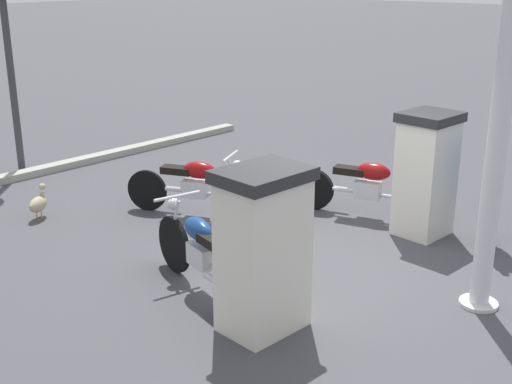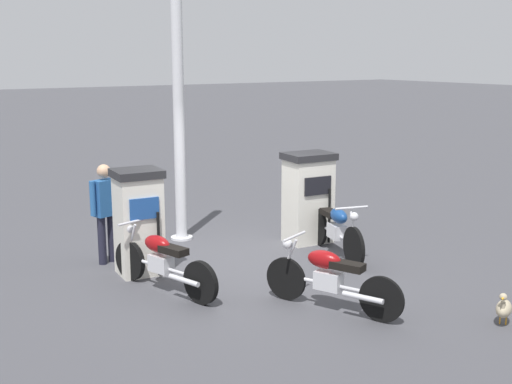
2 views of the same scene
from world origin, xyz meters
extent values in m
plane|color=#424247|center=(0.00, 0.00, 0.00)|extent=(120.00, 120.00, 0.00)
cube|color=silver|center=(-0.48, -1.63, 0.76)|extent=(0.63, 0.69, 1.51)
cube|color=#1E478C|center=(-0.18, -1.65, 1.09)|extent=(0.07, 0.45, 0.32)
cube|color=#262628|center=(-0.48, -1.63, 1.57)|extent=(0.69, 0.76, 0.12)
cylinder|color=black|center=(-0.13, -1.46, 0.53)|extent=(0.05, 0.05, 0.98)
cube|color=silver|center=(-0.48, 1.63, 0.75)|extent=(0.65, 0.81, 1.50)
cube|color=black|center=(-0.18, 1.60, 1.08)|extent=(0.08, 0.54, 0.32)
cube|color=#262628|center=(-0.48, 1.63, 1.56)|extent=(0.71, 0.89, 0.12)
cylinder|color=black|center=(-0.12, 1.83, 0.53)|extent=(0.05, 0.05, 0.98)
cylinder|color=black|center=(-0.27, -1.87, 0.30)|extent=(0.60, 0.24, 0.60)
cylinder|color=black|center=(1.17, -1.45, 0.30)|extent=(0.60, 0.24, 0.60)
cube|color=silver|center=(0.40, -1.68, 0.40)|extent=(0.40, 0.29, 0.24)
cylinder|color=silver|center=(0.45, -1.66, 0.35)|extent=(1.10, 0.36, 0.05)
ellipsoid|color=maroon|center=(0.33, -1.69, 0.68)|extent=(0.52, 0.34, 0.24)
cube|color=black|center=(0.66, -1.60, 0.65)|extent=(0.48, 0.31, 0.10)
cylinder|color=silver|center=(-0.24, -1.86, 0.60)|extent=(0.26, 0.11, 0.57)
cylinder|color=silver|center=(-0.16, -1.84, 0.92)|extent=(0.19, 0.55, 0.04)
sphere|color=silver|center=(-0.25, -1.87, 0.80)|extent=(0.17, 0.17, 0.14)
cylinder|color=silver|center=(1.01, -1.62, 0.32)|extent=(0.55, 0.22, 0.07)
cylinder|color=black|center=(1.12, 1.31, 0.33)|extent=(0.66, 0.23, 0.67)
cylinder|color=black|center=(-0.23, 1.67, 0.33)|extent=(0.66, 0.23, 0.67)
cube|color=silver|center=(0.49, 1.48, 0.43)|extent=(0.40, 0.29, 0.24)
cylinder|color=silver|center=(0.45, 1.49, 0.38)|extent=(1.03, 0.32, 0.05)
ellipsoid|color=navy|center=(0.56, 1.46, 0.71)|extent=(0.52, 0.34, 0.24)
cube|color=black|center=(0.23, 1.55, 0.68)|extent=(0.48, 0.31, 0.10)
cylinder|color=silver|center=(1.09, 1.32, 0.63)|extent=(0.26, 0.11, 0.57)
cylinder|color=silver|center=(1.01, 1.34, 0.95)|extent=(0.18, 0.55, 0.04)
sphere|color=silver|center=(1.10, 1.32, 0.83)|extent=(0.17, 0.17, 0.14)
cylinder|color=silver|center=(-0.01, 1.74, 0.35)|extent=(0.55, 0.21, 0.07)
cylinder|color=black|center=(1.67, -0.39, 0.30)|extent=(0.57, 0.29, 0.60)
cylinder|color=black|center=(2.96, 0.16, 0.30)|extent=(0.57, 0.29, 0.60)
cube|color=silver|center=(2.27, -0.13, 0.40)|extent=(0.41, 0.33, 0.24)
cylinder|color=silver|center=(2.31, -0.11, 0.35)|extent=(0.99, 0.46, 0.05)
ellipsoid|color=maroon|center=(2.20, -0.16, 0.68)|extent=(0.53, 0.39, 0.24)
cube|color=black|center=(2.52, -0.03, 0.65)|extent=(0.48, 0.36, 0.10)
cylinder|color=silver|center=(1.71, -0.37, 0.60)|extent=(0.26, 0.14, 0.57)
cylinder|color=silver|center=(1.78, -0.34, 0.92)|extent=(0.25, 0.53, 0.04)
sphere|color=silver|center=(1.69, -0.38, 0.80)|extent=(0.18, 0.18, 0.14)
cylinder|color=silver|center=(2.82, -0.03, 0.32)|extent=(0.53, 0.28, 0.07)
cylinder|color=#1E1E2D|center=(-1.24, -1.95, 0.39)|extent=(0.16, 0.16, 0.79)
cylinder|color=#1E1E2D|center=(-1.30, -1.76, 0.39)|extent=(0.16, 0.16, 0.79)
cube|color=#265999|center=(-1.27, -1.86, 1.08)|extent=(0.30, 0.41, 0.59)
cylinder|color=#265999|center=(-1.19, -2.08, 1.11)|extent=(0.11, 0.11, 0.56)
cylinder|color=#265999|center=(-1.35, -1.63, 1.11)|extent=(0.11, 0.11, 0.56)
sphere|color=tan|center=(-1.27, -1.86, 1.51)|extent=(0.28, 0.28, 0.22)
ellipsoid|color=tan|center=(3.86, 1.39, 0.21)|extent=(0.35, 0.42, 0.21)
cylinder|color=tan|center=(3.92, 1.28, 0.27)|extent=(0.08, 0.08, 0.15)
sphere|color=tan|center=(3.93, 1.25, 0.42)|extent=(0.13, 0.13, 0.09)
cone|color=orange|center=(3.96, 1.20, 0.41)|extent=(0.07, 0.07, 0.04)
cone|color=tan|center=(3.77, 1.54, 0.24)|extent=(0.10, 0.10, 0.07)
cylinder|color=orange|center=(3.89, 1.41, 0.05)|extent=(0.02, 0.02, 0.10)
cylinder|color=orange|center=(3.82, 1.38, 0.05)|extent=(0.02, 0.02, 0.10)
cylinder|color=#38383A|center=(6.17, 0.29, 1.84)|extent=(0.15, 0.15, 3.68)
cylinder|color=silver|center=(-1.90, -0.20, 2.18)|extent=(0.20, 0.20, 4.35)
cylinder|color=silver|center=(-1.90, -0.20, 0.02)|extent=(0.40, 0.40, 0.04)
cube|color=#9E9E93|center=(5.73, 0.00, 0.06)|extent=(0.59, 8.74, 0.12)
camera|label=1|loc=(-4.25, 6.07, 3.35)|focal=47.05mm
camera|label=2|loc=(8.69, -5.44, 3.31)|focal=46.36mm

